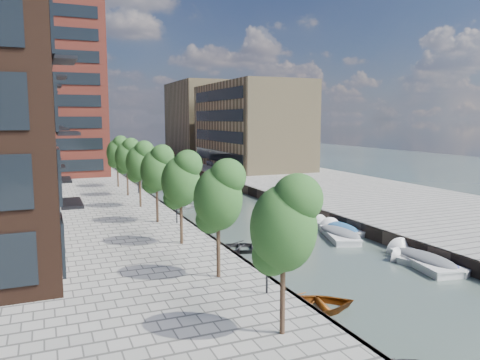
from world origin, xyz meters
TOP-DOWN VIEW (x-y plane):
  - water at (0.00, 40.00)m, footprint 300.00×300.00m
  - quay_right at (16.00, 40.00)m, footprint 20.00×140.00m
  - quay_wall_left at (-6.10, 40.00)m, footprint 0.25×140.00m
  - quay_wall_right at (6.10, 40.00)m, footprint 0.25×140.00m
  - far_closure at (0.00, 100.00)m, footprint 80.00×40.00m
  - tower at (-17.00, 65.00)m, footprint 18.00×18.00m
  - tan_block_near at (16.00, 62.00)m, footprint 12.00×25.00m
  - tan_block_far at (16.00, 88.00)m, footprint 12.00×20.00m
  - bridge at (0.00, 72.00)m, footprint 13.00×6.00m
  - tree_0 at (-8.50, 4.00)m, footprint 2.50×2.50m
  - tree_1 at (-8.50, 11.00)m, footprint 2.50×2.50m
  - tree_2 at (-8.50, 18.00)m, footprint 2.50×2.50m
  - tree_3 at (-8.50, 25.00)m, footprint 2.50×2.50m
  - tree_4 at (-8.50, 32.00)m, footprint 2.50×2.50m
  - tree_5 at (-8.50, 39.00)m, footprint 2.50×2.50m
  - tree_6 at (-8.50, 46.00)m, footprint 2.50×2.50m
  - lamp_0 at (-7.20, 8.00)m, footprint 0.24×0.24m
  - lamp_1 at (-7.20, 24.00)m, footprint 0.24×0.24m
  - lamp_2 at (-7.20, 40.00)m, footprint 0.24×0.24m
  - sloop_1 at (-4.09, 18.09)m, footprint 5.00×4.31m
  - sloop_2 at (-5.29, 7.43)m, footprint 5.30×4.24m
  - sloop_3 at (-4.06, 34.42)m, footprint 4.55×3.53m
  - sloop_4 at (-4.13, 48.36)m, footprint 5.42×4.54m
  - motorboat_0 at (5.04, 10.41)m, footprint 3.26×4.87m
  - motorboat_1 at (5.11, 11.08)m, footprint 2.99×5.98m
  - motorboat_2 at (5.52, 25.71)m, footprint 2.48×4.92m
  - motorboat_3 at (5.25, 20.52)m, footprint 2.22×5.26m
  - motorboat_4 at (4.20, 18.80)m, footprint 3.59×5.86m
  - car at (10.44, 65.49)m, footprint 1.56×3.57m

SIDE VIEW (x-z plane):
  - water at x=0.00m, z-range 0.00..0.00m
  - sloop_1 at x=-4.09m, z-range -0.43..0.43m
  - sloop_2 at x=-5.29m, z-range -0.49..0.49m
  - sloop_3 at x=-4.06m, z-range -0.43..0.43m
  - sloop_4 at x=-4.13m, z-range -0.48..0.48m
  - motorboat_2 at x=5.52m, z-range -0.69..0.88m
  - motorboat_0 at x=5.04m, z-range -0.58..0.96m
  - motorboat_3 at x=5.25m, z-range -0.64..1.06m
  - motorboat_4 at x=4.20m, z-range -0.70..1.15m
  - motorboat_1 at x=5.11m, z-range -0.72..1.18m
  - quay_right at x=16.00m, z-range 0.00..1.00m
  - quay_wall_left at x=-6.10m, z-range 0.00..1.00m
  - quay_wall_right at x=6.10m, z-range 0.00..1.00m
  - far_closure at x=0.00m, z-range 0.00..1.00m
  - bridge at x=0.00m, z-range 0.74..2.04m
  - car at x=10.44m, z-range 1.00..2.20m
  - lamp_0 at x=-7.20m, z-range 1.45..5.57m
  - lamp_1 at x=-7.20m, z-range 1.45..5.57m
  - lamp_2 at x=-7.20m, z-range 1.45..5.57m
  - tree_0 at x=-8.50m, z-range 2.33..8.28m
  - tree_1 at x=-8.50m, z-range 2.33..8.28m
  - tree_2 at x=-8.50m, z-range 2.33..8.28m
  - tree_3 at x=-8.50m, z-range 2.33..8.28m
  - tree_4 at x=-8.50m, z-range 2.33..8.28m
  - tree_5 at x=-8.50m, z-range 2.33..8.28m
  - tree_6 at x=-8.50m, z-range 2.33..8.28m
  - tan_block_near at x=16.00m, z-range 1.00..15.00m
  - tan_block_far at x=16.00m, z-range 1.00..17.00m
  - tower at x=-17.00m, z-range 1.00..31.00m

